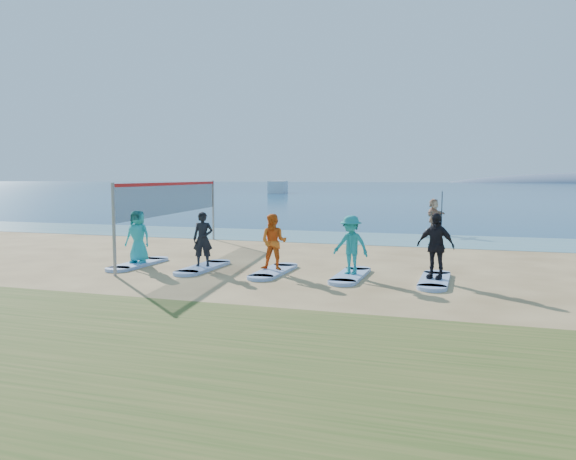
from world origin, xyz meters
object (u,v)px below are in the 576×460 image
(surfboard_1, at_px, (203,267))
(surfboard_2, at_px, (274,271))
(surfboard_0, at_px, (139,264))
(student_2, at_px, (274,242))
(student_0, at_px, (138,236))
(surfboard_4, at_px, (435,280))
(paddleboard, at_px, (433,233))
(student_4, at_px, (435,246))
(student_3, at_px, (351,245))
(boat_offshore_a, at_px, (278,193))
(paddleboarder, at_px, (434,215))
(volleyball_net, at_px, (175,199))
(surfboard_3, at_px, (351,276))
(student_1, at_px, (203,239))

(surfboard_1, xyz_separation_m, surfboard_2, (2.16, 0.00, 0.00))
(surfboard_0, height_order, student_2, student_2)
(student_0, relative_size, surfboard_4, 0.72)
(paddleboard, bearing_deg, student_4, -90.24)
(surfboard_0, xyz_separation_m, student_2, (4.32, 0.00, 0.82))
(student_3, bearing_deg, student_4, 16.85)
(boat_offshore_a, bearing_deg, surfboard_2, -84.94)
(paddleboarder, height_order, surfboard_2, paddleboarder)
(volleyball_net, xyz_separation_m, surfboard_3, (6.74, -2.69, -1.86))
(surfboard_0, xyz_separation_m, student_0, (0.00, 0.00, 0.83))
(surfboard_1, xyz_separation_m, surfboard_3, (4.32, 0.00, 0.00))
(student_0, relative_size, student_1, 1.01)
(student_4, bearing_deg, student_3, -161.34)
(surfboard_1, bearing_deg, volleyball_net, 132.02)
(student_3, bearing_deg, paddleboard, 100.52)
(boat_offshore_a, xyz_separation_m, surfboard_0, (22.07, -76.37, 0.04))
(surfboard_4, bearing_deg, boat_offshore_a, 111.91)
(student_2, bearing_deg, surfboard_1, 175.27)
(surfboard_0, relative_size, student_1, 1.41)
(surfboard_1, relative_size, student_2, 1.42)
(surfboard_2, bearing_deg, surfboard_0, 180.00)
(student_3, bearing_deg, surfboard_3, 0.00)
(student_0, relative_size, surfboard_2, 0.72)
(student_1, xyz_separation_m, student_4, (6.48, 0.00, 0.05))
(paddleboard, relative_size, surfboard_1, 1.36)
(surfboard_1, xyz_separation_m, student_1, (0.00, 0.00, 0.83))
(paddleboarder, height_order, surfboard_0, paddleboarder)
(student_0, bearing_deg, boat_offshore_a, 102.80)
(surfboard_1, xyz_separation_m, student_3, (4.32, 0.00, 0.82))
(student_0, xyz_separation_m, surfboard_2, (4.32, 0.00, -0.83))
(student_1, xyz_separation_m, surfboard_3, (4.32, 0.00, -0.83))
(surfboard_2, relative_size, surfboard_3, 1.00)
(student_0, distance_m, student_1, 2.16)
(surfboard_0, xyz_separation_m, student_4, (8.64, 0.00, 0.88))
(student_2, distance_m, student_3, 2.16)
(surfboard_1, relative_size, surfboard_2, 1.00)
(volleyball_net, relative_size, student_2, 5.80)
(student_0, bearing_deg, student_1, -3.32)
(surfboard_0, bearing_deg, surfboard_1, 0.00)
(surfboard_0, height_order, surfboard_2, same)
(paddleboarder, relative_size, surfboard_4, 0.70)
(student_0, xyz_separation_m, surfboard_3, (6.48, 0.00, -0.83))
(surfboard_1, distance_m, student_3, 4.40)
(surfboard_0, distance_m, student_2, 4.40)
(student_3, bearing_deg, student_0, -163.15)
(student_0, bearing_deg, surfboard_2, -3.32)
(student_0, relative_size, student_3, 1.02)
(surfboard_3, bearing_deg, surfboard_1, 180.00)
(paddleboard, bearing_deg, surfboard_3, -100.36)
(boat_offshore_a, relative_size, student_3, 5.88)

